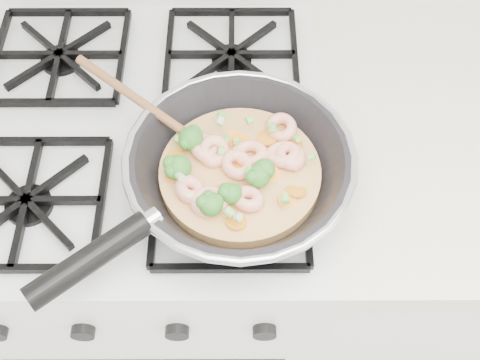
{
  "coord_description": "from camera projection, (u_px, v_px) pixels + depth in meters",
  "views": [
    {
      "loc": [
        0.16,
        1.07,
        1.69
      ],
      "look_at": [
        0.16,
        1.58,
        0.93
      ],
      "focal_mm": 46.14,
      "sensor_mm": 36.0,
      "label": 1
    }
  ],
  "objects": [
    {
      "name": "skillet",
      "position": [
        236.0,
        170.0,
        0.88
      ],
      "size": [
        0.44,
        0.4,
        0.1
      ],
      "rotation": [
        0.0,
        0.0,
        -0.2
      ],
      "color": "black",
      "rests_on": "stove"
    },
    {
      "name": "stove",
      "position": [
        166.0,
        253.0,
        1.37
      ],
      "size": [
        0.6,
        0.6,
        0.92
      ],
      "color": "white",
      "rests_on": "ground"
    }
  ]
}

